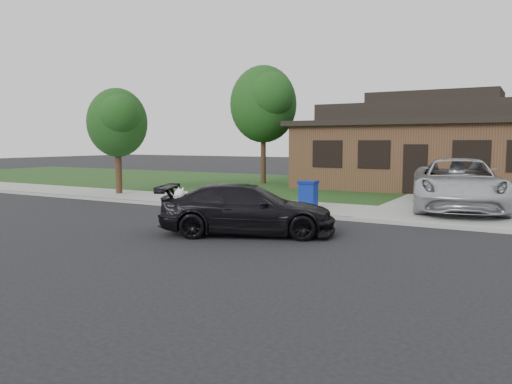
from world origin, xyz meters
The scene contains 11 objects.
ground centered at (0.00, 0.00, 0.00)m, with size 120.00×120.00×0.00m, color black.
sidewalk centered at (0.00, 5.00, 0.06)m, with size 60.00×3.00×0.12m, color gray.
curb centered at (0.00, 3.50, 0.06)m, with size 60.00×0.12×0.12m, color gray.
lawn centered at (0.00, 13.00, 0.07)m, with size 60.00×13.00×0.13m, color #193814.
driveway centered at (6.00, 10.00, 0.07)m, with size 4.50×13.00×0.14m, color gray.
sedan centered at (2.10, 0.08, 0.66)m, with size 4.86×3.53×1.31m.
minivan centered at (6.26, 6.90, 0.99)m, with size 2.81×6.10×1.69m, color silver.
recycling_bin centered at (1.90, 4.47, 0.61)m, with size 0.62×0.64×0.96m.
house centered at (4.00, 15.00, 2.13)m, with size 12.60×8.60×4.65m.
tree_0 centered at (-4.34, 12.88, 4.48)m, with size 3.78×3.60×6.34m.
tree_2 centered at (-7.38, 5.11, 3.27)m, with size 2.73×2.60×4.59m.
Camera 1 is at (8.58, -10.89, 2.38)m, focal length 35.00 mm.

